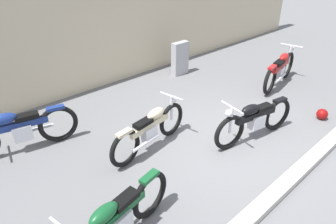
{
  "coord_description": "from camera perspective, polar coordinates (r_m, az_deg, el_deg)",
  "views": [
    {
      "loc": [
        -4.33,
        -2.72,
        3.46
      ],
      "look_at": [
        -0.75,
        1.11,
        0.55
      ],
      "focal_mm": 32.69,
      "sensor_mm": 36.0,
      "label": 1
    }
  ],
  "objects": [
    {
      "name": "motorcycle_blue",
      "position": [
        6.22,
        -26.27,
        -3.07
      ],
      "size": [
        2.13,
        0.73,
        0.97
      ],
      "rotation": [
        0.0,
        0.0,
        2.92
      ],
      "color": "black",
      "rests_on": "ground_plane"
    },
    {
      "name": "motorcycle_red",
      "position": [
        8.89,
        20.2,
        7.54
      ],
      "size": [
        2.14,
        0.69,
        0.97
      ],
      "rotation": [
        0.0,
        0.0,
        0.18
      ],
      "color": "black",
      "rests_on": "ground_plane"
    },
    {
      "name": "helmet",
      "position": [
        7.61,
        26.8,
        -0.36
      ],
      "size": [
        0.24,
        0.24,
        0.24
      ],
      "primitive_type": "sphere",
      "color": "maroon",
      "rests_on": "ground_plane"
    },
    {
      "name": "curb_strip",
      "position": [
        5.69,
        22.93,
        -10.42
      ],
      "size": [
        18.0,
        0.24,
        0.12
      ],
      "primitive_type": "cube",
      "color": "#B7B2A8",
      "rests_on": "ground_plane"
    },
    {
      "name": "building_wall",
      "position": [
        8.52,
        -11.37,
        14.14
      ],
      "size": [
        18.0,
        0.3,
        2.69
      ],
      "primitive_type": "cube",
      "color": "beige",
      "rests_on": "ground_plane"
    },
    {
      "name": "motorcycle_black",
      "position": [
        6.2,
        15.81,
        -1.37
      ],
      "size": [
        1.99,
        0.64,
        0.9
      ],
      "rotation": [
        0.0,
        0.0,
        2.95
      ],
      "color": "black",
      "rests_on": "ground_plane"
    },
    {
      "name": "motorcycle_cream",
      "position": [
        5.7,
        -3.27,
        -3.17
      ],
      "size": [
        1.97,
        0.58,
        0.89
      ],
      "rotation": [
        0.0,
        0.0,
        0.14
      ],
      "color": "black",
      "rests_on": "ground_plane"
    },
    {
      "name": "motorcycle_green",
      "position": [
        4.08,
        -9.81,
        -19.47
      ],
      "size": [
        2.0,
        0.65,
        0.91
      ],
      "rotation": [
        0.0,
        0.0,
        3.32
      ],
      "color": "black",
      "rests_on": "ground_plane"
    },
    {
      "name": "ground_plane",
      "position": [
        6.18,
        12.3,
        -5.82
      ],
      "size": [
        40.0,
        40.0,
        0.0
      ],
      "primitive_type": "plane",
      "color": "slate"
    },
    {
      "name": "stone_marker",
      "position": [
        9.1,
        2.26,
        9.94
      ],
      "size": [
        0.53,
        0.2,
        0.97
      ],
      "primitive_type": "cube",
      "rotation": [
        0.0,
        0.0,
        -0.01
      ],
      "color": "#9E9EA3",
      "rests_on": "ground_plane"
    }
  ]
}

